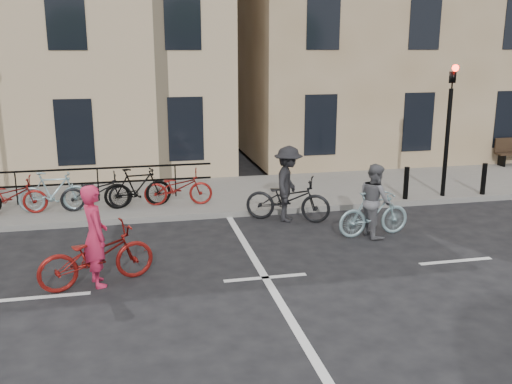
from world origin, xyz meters
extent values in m
plane|color=black|center=(0.00, 0.00, 0.00)|extent=(120.00, 120.00, 0.00)
cube|color=slate|center=(-4.00, 6.00, 0.07)|extent=(46.00, 4.00, 0.15)
cylinder|color=black|center=(6.20, 4.35, 1.65)|extent=(0.12, 0.12, 3.00)
imported|color=black|center=(6.20, 4.35, 3.60)|extent=(0.15, 0.18, 0.90)
sphere|color=#FF0C05|center=(6.20, 4.23, 3.70)|extent=(0.18, 0.18, 0.18)
cylinder|color=black|center=(5.00, 4.25, 0.60)|extent=(0.14, 0.14, 0.90)
cylinder|color=black|center=(7.40, 4.25, 0.60)|extent=(0.14, 0.14, 0.90)
cube|color=black|center=(10.40, 7.65, 0.35)|extent=(0.06, 0.38, 0.40)
cube|color=black|center=(-4.35, 5.90, 0.62)|extent=(8.30, 0.04, 0.95)
imported|color=maroon|center=(-5.40, 5.00, 0.62)|extent=(1.80, 0.63, 0.95)
imported|color=#84A5AD|center=(-4.35, 5.00, 0.68)|extent=(1.75, 0.49, 1.05)
imported|color=black|center=(-3.30, 5.00, 0.62)|extent=(1.80, 0.63, 0.95)
imported|color=black|center=(-2.25, 5.00, 0.68)|extent=(1.75, 0.49, 1.05)
imported|color=maroon|center=(-1.20, 5.00, 0.62)|extent=(1.80, 0.63, 0.95)
imported|color=maroon|center=(-3.08, 0.38, 0.56)|extent=(2.24, 1.35, 1.11)
imported|color=#C52249|center=(-3.08, 0.38, 0.94)|extent=(0.64, 0.79, 1.89)
imported|color=#84A5AD|center=(3.02, 1.89, 0.53)|extent=(1.79, 0.65, 1.05)
imported|color=slate|center=(3.02, 1.89, 0.85)|extent=(0.71, 0.88, 1.70)
imported|color=black|center=(1.39, 3.46, 0.56)|extent=(2.24, 1.58, 1.12)
imported|color=black|center=(1.39, 3.46, 0.95)|extent=(1.16, 1.41, 1.90)
camera|label=1|loc=(-2.34, -9.78, 4.26)|focal=40.00mm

